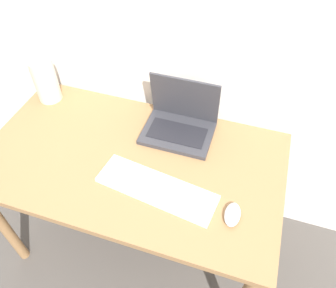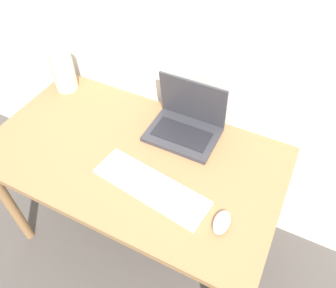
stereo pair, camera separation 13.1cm
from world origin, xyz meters
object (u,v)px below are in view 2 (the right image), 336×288
mouse (222,222)px  vase (61,62)px  laptop (186,122)px  keyboard (151,187)px

mouse → vase: (-1.00, 0.39, 0.14)m
laptop → vase: size_ratio=0.99×
laptop → keyboard: laptop is taller
mouse → vase: size_ratio=0.33×
laptop → vase: vase is taller
keyboard → mouse: 0.30m
laptop → vase: (-0.69, 0.01, 0.10)m
keyboard → mouse: mouse is taller
vase → keyboard: bearing=-27.6°
laptop → vase: bearing=178.8°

